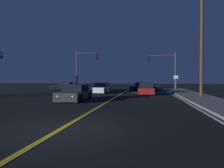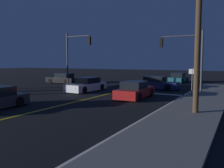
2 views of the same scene
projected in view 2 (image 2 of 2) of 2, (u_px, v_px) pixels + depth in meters
sidewalk_right at (179, 123)px, 10.80m from camera, size 3.20×40.00×0.15m
lane_line_center at (49, 108)px, 14.63m from camera, size 0.20×37.78×0.01m
lane_line_edge_right at (142, 120)px, 11.70m from camera, size 0.16×37.78×0.01m
stop_bar at (151, 93)px, 21.49m from camera, size 6.36×0.50×0.01m
car_following_oncoming_navy at (157, 84)px, 24.65m from camera, size 4.45×2.02×1.34m
car_parked_curb_red at (135, 91)px, 18.77m from camera, size 2.01×4.60×1.34m
car_far_approaching_white at (87, 85)px, 23.07m from camera, size 2.00×4.76×1.34m
car_lead_oncoming_teal at (178, 78)px, 32.41m from camera, size 1.99×4.23×1.34m
car_side_waiting_black at (63, 79)px, 31.47m from camera, size 4.48×1.98×1.34m
traffic_signal_near_right at (186, 52)px, 21.92m from camera, size 4.01×0.28×5.67m
traffic_signal_far_left at (75, 52)px, 26.32m from camera, size 3.29×0.28×6.07m
utility_pole_right at (199, 8)px, 12.22m from camera, size 1.90×0.30×10.91m
street_sign_corner at (192, 78)px, 19.14m from camera, size 0.56×0.06×2.33m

